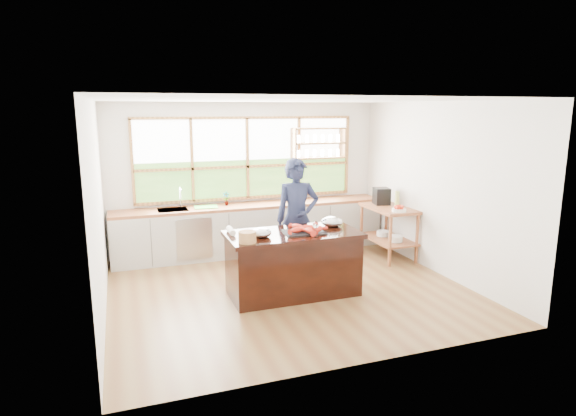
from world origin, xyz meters
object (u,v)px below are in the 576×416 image
cook (297,219)px  island (293,263)px  wicker_basket (247,237)px  espresso_machine (382,196)px

cook → island: bearing=-108.6°
island → wicker_basket: bearing=-158.5°
cook → wicker_basket: bearing=-131.1°
island → cook: (0.31, 0.66, 0.47)m
island → cook: size_ratio=1.00×
espresso_machine → wicker_basket: bearing=-138.5°
island → espresso_machine: bearing=32.0°
cook → wicker_basket: cook is taller
island → wicker_basket: 0.94m
cook → espresso_machine: 2.01m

